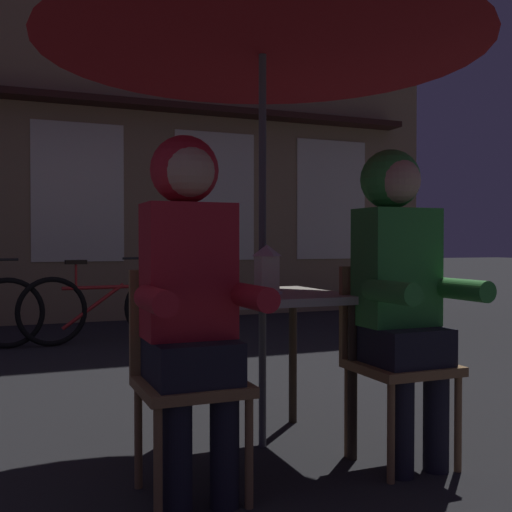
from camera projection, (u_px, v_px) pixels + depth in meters
ground_plane at (262, 447)px, 2.95m from camera, size 60.00×60.00×0.00m
cafe_table at (262, 314)px, 2.93m from camera, size 0.72×0.72×0.74m
patio_umbrella at (263, 14)px, 2.90m from camera, size 2.10×2.10×2.31m
lantern at (267, 268)px, 2.86m from camera, size 0.11×0.11×0.23m
chair_left at (186, 367)px, 2.42m from camera, size 0.40×0.40×0.87m
chair_right at (392, 351)px, 2.78m from camera, size 0.40×0.40×0.87m
person_left_hooded at (190, 277)px, 2.36m from camera, size 0.45×0.56×1.40m
person_right_hooded at (400, 273)px, 2.72m from camera, size 0.45×0.56×1.40m
shopfront_building at (75, 76)px, 7.76m from camera, size 10.00×0.93×6.20m
bicycle_third at (106, 307)px, 6.03m from camera, size 1.68×0.17×0.84m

